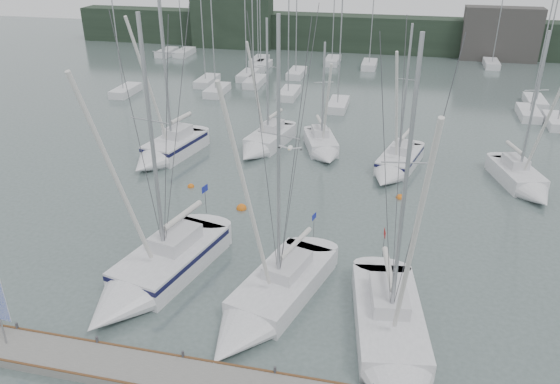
{
  "coord_description": "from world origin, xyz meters",
  "views": [
    {
      "loc": [
        5.97,
        -20.28,
        16.83
      ],
      "look_at": [
        0.11,
        5.0,
        4.07
      ],
      "focal_mm": 35.0,
      "sensor_mm": 36.0,
      "label": 1
    }
  ],
  "objects_px": {
    "sailboat_mid_d": "(395,166)",
    "sailboat_mid_a": "(165,152)",
    "sailboat_near_right": "(394,352)",
    "sailboat_mid_e": "(525,183)",
    "sailboat_near_center": "(262,307)",
    "sailboat_mid_b": "(263,144)",
    "sailboat_mid_c": "(323,148)",
    "buoy_c": "(191,187)",
    "buoy_a": "(242,209)",
    "sailboat_near_left": "(149,277)",
    "buoy_b": "(400,198)"
  },
  "relations": [
    {
      "from": "sailboat_mid_c",
      "to": "sailboat_mid_d",
      "type": "height_order",
      "value": "sailboat_mid_d"
    },
    {
      "from": "sailboat_mid_b",
      "to": "sailboat_mid_d",
      "type": "xyz_separation_m",
      "value": [
        10.82,
        -2.2,
        0.0
      ]
    },
    {
      "from": "sailboat_near_center",
      "to": "buoy_a",
      "type": "xyz_separation_m",
      "value": [
        -4.12,
        10.28,
        -0.51
      ]
    },
    {
      "from": "sailboat_mid_d",
      "to": "sailboat_near_right",
      "type": "bearing_deg",
      "value": -74.02
    },
    {
      "from": "sailboat_near_center",
      "to": "sailboat_mid_b",
      "type": "xyz_separation_m",
      "value": [
        -5.4,
        20.63,
        0.05
      ]
    },
    {
      "from": "sailboat_mid_c",
      "to": "buoy_c",
      "type": "xyz_separation_m",
      "value": [
        -8.22,
        -8.21,
        -0.52
      ]
    },
    {
      "from": "sailboat_mid_a",
      "to": "buoy_a",
      "type": "height_order",
      "value": "sailboat_mid_a"
    },
    {
      "from": "sailboat_near_right",
      "to": "sailboat_mid_e",
      "type": "bearing_deg",
      "value": 57.88
    },
    {
      "from": "buoy_b",
      "to": "buoy_c",
      "type": "relative_size",
      "value": 1.14
    },
    {
      "from": "sailboat_near_right",
      "to": "buoy_a",
      "type": "distance_m",
      "value": 15.82
    },
    {
      "from": "sailboat_mid_e",
      "to": "sailboat_mid_d",
      "type": "bearing_deg",
      "value": 156.84
    },
    {
      "from": "sailboat_mid_b",
      "to": "sailboat_mid_a",
      "type": "bearing_deg",
      "value": -140.79
    },
    {
      "from": "buoy_a",
      "to": "sailboat_mid_e",
      "type": "bearing_deg",
      "value": 21.15
    },
    {
      "from": "sailboat_mid_d",
      "to": "sailboat_mid_e",
      "type": "relative_size",
      "value": 1.0
    },
    {
      "from": "sailboat_near_center",
      "to": "sailboat_near_right",
      "type": "bearing_deg",
      "value": 0.2
    },
    {
      "from": "sailboat_near_center",
      "to": "buoy_b",
      "type": "bearing_deg",
      "value": 82.65
    },
    {
      "from": "sailboat_near_center",
      "to": "sailboat_mid_a",
      "type": "xyz_separation_m",
      "value": [
        -12.39,
        16.93,
        0.17
      ]
    },
    {
      "from": "sailboat_mid_b",
      "to": "sailboat_mid_c",
      "type": "distance_m",
      "value": 5.02
    },
    {
      "from": "buoy_c",
      "to": "sailboat_mid_e",
      "type": "bearing_deg",
      "value": 11.76
    },
    {
      "from": "sailboat_mid_c",
      "to": "sailboat_mid_d",
      "type": "bearing_deg",
      "value": -42.12
    },
    {
      "from": "sailboat_mid_b",
      "to": "sailboat_mid_d",
      "type": "bearing_deg",
      "value": -0.12
    },
    {
      "from": "sailboat_near_left",
      "to": "sailboat_near_right",
      "type": "relative_size",
      "value": 1.0
    },
    {
      "from": "sailboat_mid_b",
      "to": "buoy_c",
      "type": "bearing_deg",
      "value": -100.58
    },
    {
      "from": "sailboat_mid_a",
      "to": "buoy_c",
      "type": "xyz_separation_m",
      "value": [
        3.79,
        -4.27,
        -0.68
      ]
    },
    {
      "from": "sailboat_mid_e",
      "to": "buoy_a",
      "type": "bearing_deg",
      "value": -175.79
    },
    {
      "from": "sailboat_mid_b",
      "to": "buoy_a",
      "type": "relative_size",
      "value": 16.37
    },
    {
      "from": "sailboat_mid_d",
      "to": "buoy_c",
      "type": "distance_m",
      "value": 15.18
    },
    {
      "from": "sailboat_near_right",
      "to": "buoy_a",
      "type": "xyz_separation_m",
      "value": [
        -10.33,
        11.97,
        -0.55
      ]
    },
    {
      "from": "sailboat_near_center",
      "to": "sailboat_mid_a",
      "type": "height_order",
      "value": "sailboat_near_center"
    },
    {
      "from": "sailboat_near_left",
      "to": "sailboat_mid_e",
      "type": "height_order",
      "value": "sailboat_near_left"
    },
    {
      "from": "sailboat_mid_c",
      "to": "buoy_b",
      "type": "height_order",
      "value": "sailboat_mid_c"
    },
    {
      "from": "sailboat_mid_b",
      "to": "sailboat_mid_e",
      "type": "distance_m",
      "value": 20.07
    },
    {
      "from": "sailboat_near_right",
      "to": "buoy_b",
      "type": "bearing_deg",
      "value": 81.87
    },
    {
      "from": "sailboat_mid_a",
      "to": "sailboat_mid_e",
      "type": "bearing_deg",
      "value": 12.88
    },
    {
      "from": "sailboat_mid_d",
      "to": "buoy_b",
      "type": "height_order",
      "value": "sailboat_mid_d"
    },
    {
      "from": "sailboat_near_right",
      "to": "sailboat_mid_b",
      "type": "distance_m",
      "value": 25.16
    },
    {
      "from": "sailboat_near_center",
      "to": "buoy_a",
      "type": "distance_m",
      "value": 11.09
    },
    {
      "from": "sailboat_mid_a",
      "to": "buoy_b",
      "type": "xyz_separation_m",
      "value": [
        18.38,
        -2.68,
        -0.68
      ]
    },
    {
      "from": "sailboat_near_left",
      "to": "sailboat_mid_c",
      "type": "height_order",
      "value": "sailboat_near_left"
    },
    {
      "from": "sailboat_mid_d",
      "to": "buoy_b",
      "type": "bearing_deg",
      "value": -68.53
    },
    {
      "from": "sailboat_near_center",
      "to": "buoy_b",
      "type": "xyz_separation_m",
      "value": [
        5.99,
        14.25,
        -0.51
      ]
    },
    {
      "from": "sailboat_near_center",
      "to": "buoy_c",
      "type": "height_order",
      "value": "sailboat_near_center"
    },
    {
      "from": "sailboat_near_center",
      "to": "sailboat_mid_b",
      "type": "height_order",
      "value": "sailboat_near_center"
    },
    {
      "from": "sailboat_near_right",
      "to": "sailboat_mid_e",
      "type": "distance_m",
      "value": 20.83
    },
    {
      "from": "sailboat_mid_c",
      "to": "sailboat_mid_d",
      "type": "relative_size",
      "value": 0.82
    },
    {
      "from": "buoy_a",
      "to": "buoy_c",
      "type": "height_order",
      "value": "buoy_a"
    },
    {
      "from": "sailboat_mid_d",
      "to": "sailboat_mid_a",
      "type": "bearing_deg",
      "value": -161.43
    },
    {
      "from": "buoy_a",
      "to": "sailboat_near_left",
      "type": "bearing_deg",
      "value": -102.44
    },
    {
      "from": "sailboat_mid_e",
      "to": "buoy_c",
      "type": "height_order",
      "value": "sailboat_mid_e"
    },
    {
      "from": "sailboat_mid_d",
      "to": "buoy_a",
      "type": "height_order",
      "value": "sailboat_mid_d"
    }
  ]
}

